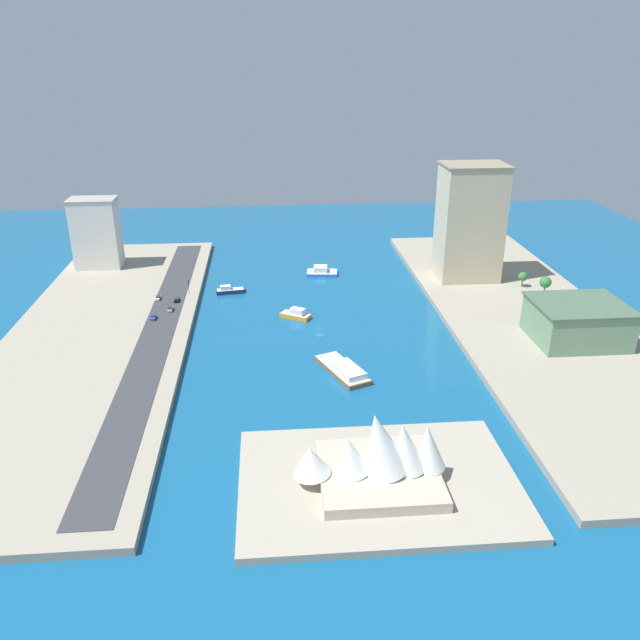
{
  "coord_description": "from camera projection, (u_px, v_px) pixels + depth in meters",
  "views": [
    {
      "loc": [
        19.47,
        231.88,
        103.68
      ],
      "look_at": [
        -0.25,
        -2.39,
        2.99
      ],
      "focal_mm": 35.69,
      "sensor_mm": 36.0,
      "label": 1
    }
  ],
  "objects": [
    {
      "name": "quay_east",
      "position": [
        100.0,
        334.0,
        247.6
      ],
      "size": [
        70.0,
        240.0,
        2.43
      ],
      "primitive_type": "cube",
      "color": "#9E937F",
      "rests_on": "ground_plane"
    },
    {
      "name": "ground_plane",
      "position": [
        320.0,
        329.0,
        254.72
      ],
      "size": [
        440.0,
        440.0,
        0.0
      ],
      "primitive_type": "plane",
      "color": "#145684"
    },
    {
      "name": "road_strip",
      "position": [
        159.0,
        329.0,
        248.86
      ],
      "size": [
        12.77,
        228.0,
        0.15
      ],
      "primitive_type": "cube",
      "color": "#38383D",
      "rests_on": "quay_east"
    },
    {
      "name": "patrol_launch_navy",
      "position": [
        230.0,
        290.0,
        291.58
      ],
      "size": [
        14.2,
        5.78,
        3.86
      ],
      "color": "#1E284C",
      "rests_on": "ground_plane"
    },
    {
      "name": "van_white",
      "position": [
        158.0,
        298.0,
        277.63
      ],
      "size": [
        1.81,
        4.97,
        1.58
      ],
      "color": "black",
      "rests_on": "road_strip"
    },
    {
      "name": "hatchback_blue",
      "position": [
        153.0,
        317.0,
        257.42
      ],
      "size": [
        2.02,
        4.26,
        1.63
      ],
      "color": "black",
      "rests_on": "road_strip"
    },
    {
      "name": "terminal_long_green",
      "position": [
        577.0,
        322.0,
        236.76
      ],
      "size": [
        33.51,
        28.71,
        14.82
      ],
      "color": "slate",
      "rests_on": "quay_west"
    },
    {
      "name": "catamaran_blue",
      "position": [
        322.0,
        271.0,
        316.06
      ],
      "size": [
        16.73,
        10.87,
        4.14
      ],
      "color": "blue",
      "rests_on": "ground_plane"
    },
    {
      "name": "opera_landmark",
      "position": [
        379.0,
        456.0,
        160.08
      ],
      "size": [
        39.64,
        29.08,
        20.47
      ],
      "color": "#BCAD93",
      "rests_on": "peninsula_point"
    },
    {
      "name": "traffic_light_waterfront",
      "position": [
        189.0,
        285.0,
        282.84
      ],
      "size": [
        0.36,
        0.36,
        6.5
      ],
      "color": "black",
      "rests_on": "quay_east"
    },
    {
      "name": "water_taxi_orange",
      "position": [
        296.0,
        314.0,
        264.94
      ],
      "size": [
        13.57,
        10.8,
        4.3
      ],
      "color": "orange",
      "rests_on": "ground_plane"
    },
    {
      "name": "peninsula_point",
      "position": [
        378.0,
        482.0,
        163.29
      ],
      "size": [
        71.47,
        49.87,
        2.0
      ],
      "primitive_type": "cube",
      "color": "#A89E89",
      "rests_on": "ground_plane"
    },
    {
      "name": "park_tree_cluster",
      "position": [
        538.0,
        280.0,
        285.64
      ],
      "size": [
        11.24,
        14.34,
        8.03
      ],
      "color": "brown",
      "rests_on": "quay_west"
    },
    {
      "name": "sedan_silver",
      "position": [
        170.0,
        309.0,
        265.59
      ],
      "size": [
        2.0,
        4.93,
        1.76
      ],
      "color": "black",
      "rests_on": "road_strip"
    },
    {
      "name": "office_block_beige",
      "position": [
        470.0,
        222.0,
        295.06
      ],
      "size": [
        29.04,
        22.55,
        53.63
      ],
      "color": "#C6B793",
      "rests_on": "quay_west"
    },
    {
      "name": "suv_black",
      "position": [
        177.0,
        300.0,
        275.5
      ],
      "size": [
        2.09,
        4.93,
        1.54
      ],
      "color": "black",
      "rests_on": "road_strip"
    },
    {
      "name": "hotel_broad_white",
      "position": [
        96.0,
        233.0,
        313.56
      ],
      "size": [
        22.59,
        14.68,
        34.48
      ],
      "color": "silver",
      "rests_on": "quay_east"
    },
    {
      "name": "quay_west",
      "position": [
        529.0,
        319.0,
        260.89
      ],
      "size": [
        70.0,
        240.0,
        2.43
      ],
      "primitive_type": "cube",
      "color": "#9E937F",
      "rests_on": "ground_plane"
    },
    {
      "name": "barge_flat_brown",
      "position": [
        344.0,
        370.0,
        219.42
      ],
      "size": [
        18.13,
        27.41,
        3.75
      ],
      "color": "brown",
      "rests_on": "ground_plane"
    }
  ]
}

